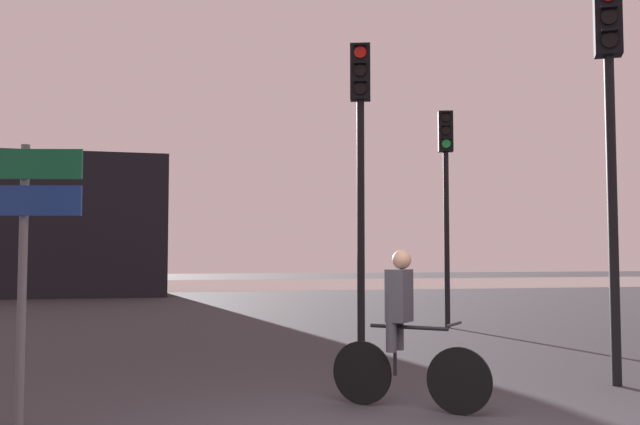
{
  "coord_description": "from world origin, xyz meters",
  "views": [
    {
      "loc": [
        -1.98,
        -5.18,
        1.55
      ],
      "look_at": [
        0.5,
        5.0,
        2.2
      ],
      "focal_mm": 40.0,
      "sensor_mm": 36.0,
      "label": 1
    }
  ],
  "objects": [
    {
      "name": "water_strip",
      "position": [
        0.0,
        34.47,
        0.0
      ],
      "size": [
        80.0,
        16.0,
        0.01
      ],
      "primitive_type": "cube",
      "color": "gray",
      "rests_on": "ground"
    },
    {
      "name": "traffic_light_far_right",
      "position": [
        4.43,
        9.37,
        3.3
      ],
      "size": [
        0.38,
        0.4,
        4.77
      ],
      "rotation": [
        0.0,
        0.0,
        2.83
      ],
      "color": "black",
      "rests_on": "ground"
    },
    {
      "name": "traffic_light_near_right",
      "position": [
        3.54,
        2.4,
        3.4
      ],
      "size": [
        0.4,
        0.42,
        4.93
      ],
      "rotation": [
        0.0,
        0.0,
        2.63
      ],
      "color": "black",
      "rests_on": "ground"
    },
    {
      "name": "traffic_light_center",
      "position": [
        1.3,
        5.56,
        3.4
      ],
      "size": [
        0.38,
        0.4,
        4.94
      ],
      "rotation": [
        0.0,
        0.0,
        2.83
      ],
      "color": "black",
      "rests_on": "ground"
    },
    {
      "name": "direction_sign_post",
      "position": [
        -3.1,
        1.88,
        1.79
      ],
      "size": [
        1.08,
        0.27,
        2.6
      ],
      "rotation": [
        0.0,
        0.0,
        2.92
      ],
      "color": "slate",
      "rests_on": "ground"
    },
    {
      "name": "cyclist",
      "position": [
        0.59,
        1.78,
        0.82
      ],
      "size": [
        1.3,
        1.17,
        1.62
      ],
      "rotation": [
        0.0,
        0.0,
        -2.3
      ],
      "color": "black",
      "rests_on": "ground"
    }
  ]
}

